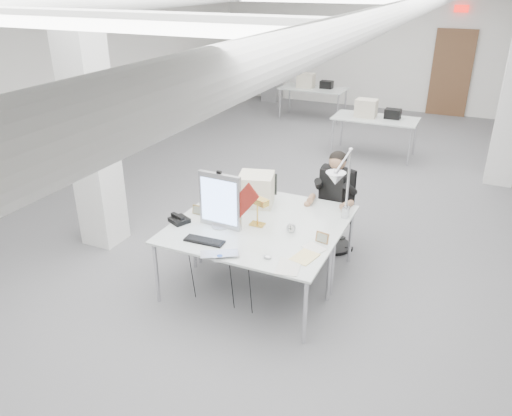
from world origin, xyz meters
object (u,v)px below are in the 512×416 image
at_px(desk_phone, 179,220).
at_px(bankers_lamp, 257,212).
at_px(laptop, 220,257).
at_px(architect_lamp, 342,190).
at_px(desk_main, 243,241).
at_px(beige_monitor, 256,189).
at_px(office_chair, 335,213).
at_px(monitor, 220,201).
at_px(seated_person, 336,186).

bearing_deg(desk_phone, bankers_lamp, 44.88).
bearing_deg(laptop, bankers_lamp, 56.73).
bearing_deg(architect_lamp, desk_main, -144.38).
bearing_deg(desk_main, architect_lamp, 41.67).
distance_m(desk_phone, beige_monitor, 1.00).
bearing_deg(office_chair, desk_phone, -108.90).
height_order(desk_main, beige_monitor, beige_monitor).
distance_m(office_chair, bankers_lamp, 1.36).
relative_size(laptop, architect_lamp, 0.43).
xyz_separation_m(laptop, bankers_lamp, (0.04, 0.81, 0.14)).
relative_size(laptop, desk_phone, 1.86).
relative_size(office_chair, monitor, 1.62).
relative_size(laptop, beige_monitor, 0.93).
relative_size(beige_monitor, architect_lamp, 0.46).
xyz_separation_m(desk_main, bankers_lamp, (-0.01, 0.39, 0.17)).
xyz_separation_m(laptop, beige_monitor, (-0.21, 1.32, 0.17)).
distance_m(laptop, desk_phone, 0.94).
bearing_deg(monitor, seated_person, 57.71).
bearing_deg(seated_person, monitor, -100.37).
bearing_deg(beige_monitor, seated_person, 21.60).
distance_m(monitor, architect_lamp, 1.31).
distance_m(monitor, bankers_lamp, 0.43).
xyz_separation_m(seated_person, desk_phone, (-1.38, -1.41, -0.12)).
height_order(seated_person, monitor, monitor).
xyz_separation_m(seated_person, monitor, (-0.91, -1.31, 0.16)).
bearing_deg(office_chair, architect_lamp, -47.23).
bearing_deg(bankers_lamp, desk_phone, -137.72).
relative_size(bankers_lamp, beige_monitor, 0.79).
height_order(desk_main, desk_phone, desk_phone).
bearing_deg(laptop, seated_person, 42.08).
xyz_separation_m(office_chair, architect_lamp, (0.27, -0.82, 0.69)).
height_order(laptop, bankers_lamp, bankers_lamp).
relative_size(bankers_lamp, desk_phone, 1.56).
xyz_separation_m(monitor, beige_monitor, (0.11, 0.70, -0.12)).
height_order(seated_person, architect_lamp, architect_lamp).
distance_m(desk_main, office_chair, 1.67).
bearing_deg(seated_person, desk_phone, -109.89).
distance_m(desk_main, beige_monitor, 0.95).
relative_size(desk_main, office_chair, 1.80).
relative_size(seated_person, desk_phone, 4.02).
height_order(bankers_lamp, architect_lamp, architect_lamp).
relative_size(seated_person, laptop, 2.17).
bearing_deg(beige_monitor, laptop, -96.49).
xyz_separation_m(desk_main, laptop, (-0.04, -0.42, 0.03)).
height_order(desk_main, bankers_lamp, bankers_lamp).
bearing_deg(desk_main, laptop, -95.76).
relative_size(desk_main, desk_phone, 8.97).
xyz_separation_m(desk_main, monitor, (-0.36, 0.19, 0.32)).
bearing_deg(desk_phone, beige_monitor, 79.31).
xyz_separation_m(laptop, architect_lamp, (0.87, 1.15, 0.42)).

